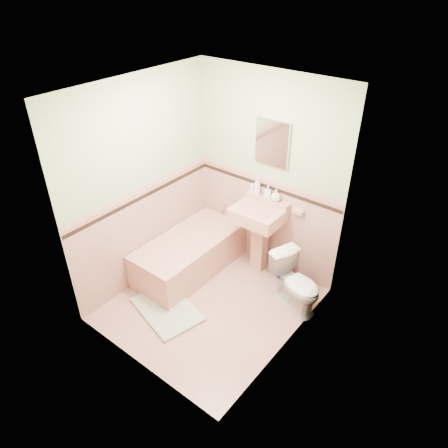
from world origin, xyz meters
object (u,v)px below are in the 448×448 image
Objects in this scene: soap_bottle_mid at (268,192)px; bucket at (283,268)px; bathtub at (189,255)px; medicine_cabinet at (272,142)px; sink at (257,240)px; shoe at (165,296)px; soap_bottle_left at (257,186)px; toilet at (297,283)px; soap_bottle_right at (276,195)px.

soap_bottle_mid is 1.02m from bucket.
bathtub is 1.78m from medicine_cabinet.
sink is 5.72× the size of shoe.
soap_bottle_mid is (0.00, 0.18, 0.61)m from sink.
soap_bottle_left is at bearing 130.59° from sink.
toilet is at bearing 47.32° from shoe.
toilet is (0.73, -0.26, -0.14)m from sink.
shoe is (-0.52, -1.15, -0.40)m from sink.
soap_bottle_mid reaches higher than soap_bottle_right.
sink is at bearing -161.91° from bucket.
bathtub is 0.90m from sink.
bucket is (0.50, -0.07, -0.99)m from soap_bottle_left.
medicine_cabinet reaches higher than soap_bottle_right.
toilet is at bearing -26.54° from soap_bottle_left.
toilet is (0.62, -0.44, -0.74)m from soap_bottle_right.
sink is 0.64m from soap_bottle_right.
soap_bottle_right is (0.27, 0.00, -0.04)m from soap_bottle_left.
bucket is at bearing -11.23° from soap_bottle_mid.
soap_bottle_left is at bearing 180.00° from soap_bottle_mid.
soap_bottle_left is 1.26m from toilet.
soap_bottle_mid is at bearing 180.00° from soap_bottle_right.
bathtub reaches higher than bucket.
toilet is (0.73, -0.44, -0.75)m from soap_bottle_mid.
soap_bottle_mid reaches higher than toilet.
soap_bottle_left is (-0.15, -0.03, -0.59)m from medicine_cabinet.
soap_bottle_left is 0.27m from soap_bottle_right.
soap_bottle_mid is at bearing 89.50° from sink.
soap_bottle_right is at bearing 0.00° from soap_bottle_left.
sink is 1.25m from medicine_cabinet.
medicine_cabinet is 0.61m from soap_bottle_left.
toilet reaches higher than shoe.
sink reaches higher than toilet.
soap_bottle_left is 0.94× the size of bucket.
soap_bottle_left is 1.46× the size of soap_bottle_right.
soap_bottle_mid is at bearing 80.69° from shoe.
medicine_cabinet is 2.42× the size of soap_bottle_left.
toilet is at bearing 10.68° from bathtub.
soap_bottle_left is (-0.15, 0.18, 0.64)m from sink.
soap_bottle_left is (0.53, 0.71, 0.88)m from bathtub.
soap_bottle_left is 1.73m from shoe.
soap_bottle_right is (0.12, 0.18, 0.61)m from sink.
soap_bottle_left is at bearing 172.23° from bucket.
shoe is (-0.52, -1.33, -1.01)m from soap_bottle_mid.
shoe is (-0.37, -1.33, -1.04)m from soap_bottle_left.
shoe is at bearing 145.64° from toilet.
toilet is 1.56m from shoe.
medicine_cabinet is 2.19m from shoe.
medicine_cabinet is 0.64m from soap_bottle_right.
soap_bottle_left reaches higher than sink.
bucket is (0.23, -0.07, -0.95)m from soap_bottle_right.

